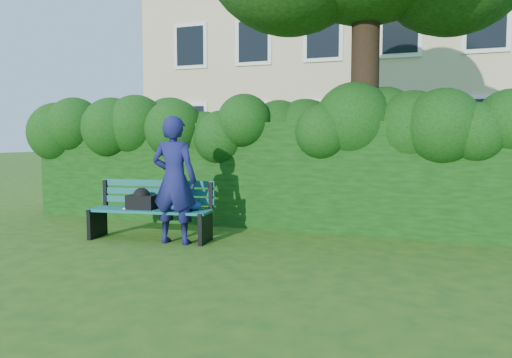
% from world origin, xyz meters
% --- Properties ---
extents(ground, '(80.00, 80.00, 0.00)m').
position_xyz_m(ground, '(0.00, 0.00, 0.00)').
color(ground, '#235019').
rests_on(ground, ground).
extents(apartment_building, '(16.00, 8.08, 12.00)m').
position_xyz_m(apartment_building, '(-0.00, 13.99, 6.00)').
color(apartment_building, '#CBB688').
rests_on(apartment_building, ground).
extents(hedge, '(10.00, 1.00, 1.80)m').
position_xyz_m(hedge, '(0.00, 2.20, 0.90)').
color(hedge, black).
rests_on(hedge, ground).
extents(park_bench, '(1.92, 0.78, 0.89)m').
position_xyz_m(park_bench, '(-1.50, 0.35, 0.50)').
color(park_bench, '#115155').
rests_on(park_bench, ground).
extents(man_reading, '(0.71, 0.50, 1.86)m').
position_xyz_m(man_reading, '(-1.13, 0.22, 0.93)').
color(man_reading, '#171951').
rests_on(man_reading, ground).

